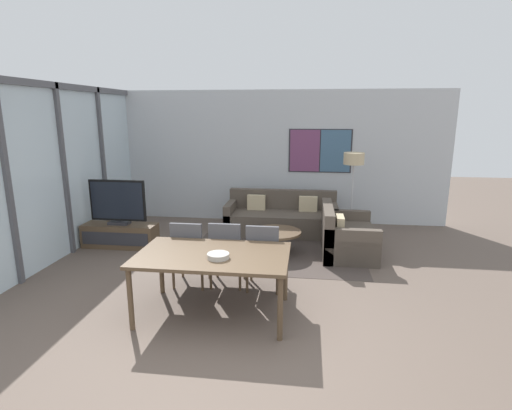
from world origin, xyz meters
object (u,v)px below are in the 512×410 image
object	(u,v)px
sofa_main	(281,219)
dining_chair_right	(263,253)
television	(118,203)
dining_chair_centre	(227,251)
sofa_side	(344,238)
dining_chair_left	(189,250)
tv_console	(120,235)
coffee_table	(276,237)
dining_table	(213,259)
fruit_bowl	(218,255)
floor_lamp	(354,164)

from	to	relation	value
sofa_main	dining_chair_right	xyz separation A→B (m)	(-0.06, -2.71, 0.25)
television	dining_chair_centre	size ratio (longest dim) A/B	1.08
sofa_side	dining_chair_centre	xyz separation A→B (m)	(-1.69, -1.57, 0.25)
dining_chair_left	dining_chair_centre	xyz separation A→B (m)	(0.50, 0.05, 0.00)
dining_chair_right	tv_console	bearing A→B (deg)	151.94
coffee_table	dining_chair_right	size ratio (longest dim) A/B	0.89
television	dining_table	xyz separation A→B (m)	(2.22, -2.17, -0.11)
sofa_main	tv_console	bearing A→B (deg)	-155.62
tv_console	coffee_table	xyz separation A→B (m)	(2.79, -0.01, 0.09)
dining_chair_centre	dining_table	bearing A→B (deg)	-90.00
dining_chair_right	fruit_bowl	size ratio (longest dim) A/B	3.71
dining_chair_right	coffee_table	bearing A→B (deg)	87.55
coffee_table	dining_chair_right	distance (m)	1.46
dining_chair_centre	floor_lamp	size ratio (longest dim) A/B	0.58
sofa_side	dining_table	size ratio (longest dim) A/B	0.78
television	coffee_table	size ratio (longest dim) A/B	1.21
coffee_table	tv_console	bearing A→B (deg)	179.80
dining_chair_right	sofa_side	bearing A→B (deg)	53.77
dining_chair_right	fruit_bowl	bearing A→B (deg)	-115.16
tv_console	floor_lamp	xyz separation A→B (m)	(4.12, 1.18, 1.19)
television	dining_chair_centre	world-z (taller)	television
dining_chair_left	tv_console	bearing A→B (deg)	139.70
dining_chair_centre	fruit_bowl	size ratio (longest dim) A/B	3.71
fruit_bowl	television	bearing A→B (deg)	134.97
tv_console	fruit_bowl	bearing A→B (deg)	-45.02
sofa_main	dining_chair_left	distance (m)	2.93
sofa_side	dining_chair_left	distance (m)	2.74
tv_console	floor_lamp	size ratio (longest dim) A/B	0.81
sofa_side	tv_console	bearing A→B (deg)	92.48
dining_table	dining_chair_right	size ratio (longest dim) A/B	1.89
sofa_side	dining_chair_right	size ratio (longest dim) A/B	1.47
dining_chair_centre	floor_lamp	bearing A→B (deg)	53.56
dining_table	television	bearing A→B (deg)	135.59
sofa_main	floor_lamp	size ratio (longest dim) A/B	1.34
sofa_side	dining_chair_centre	bearing A→B (deg)	132.89
television	floor_lamp	xyz separation A→B (m)	(4.12, 1.17, 0.59)
dining_table	fruit_bowl	bearing A→B (deg)	-56.25
tv_console	floor_lamp	bearing A→B (deg)	15.91
sofa_main	coffee_table	bearing A→B (deg)	-90.00
sofa_side	floor_lamp	xyz separation A→B (m)	(0.21, 1.01, 1.12)
dining_chair_left	dining_table	bearing A→B (deg)	-54.96
sofa_main	coffee_table	world-z (taller)	sofa_main
tv_console	coffee_table	world-z (taller)	tv_console
dining_chair_centre	floor_lamp	distance (m)	3.32
tv_console	dining_chair_right	xyz separation A→B (m)	(2.72, -1.45, 0.31)
floor_lamp	sofa_main	bearing A→B (deg)	176.29
sofa_main	sofa_side	size ratio (longest dim) A/B	1.59
sofa_main	dining_table	xyz separation A→B (m)	(-0.57, -3.44, 0.42)
dining_chair_centre	tv_console	bearing A→B (deg)	147.72
tv_console	fruit_bowl	xyz separation A→B (m)	(2.32, -2.32, 0.58)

